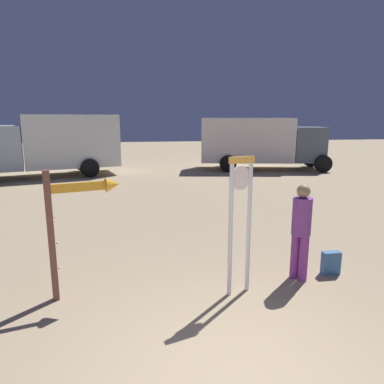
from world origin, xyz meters
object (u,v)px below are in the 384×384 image
standing_clock (240,212)px  box_truck_far (54,143)px  backpack (331,263)px  box_truck_near (259,141)px  arrow_sign (77,211)px  person_near_clock (301,227)px

standing_clock → box_truck_far: 14.25m
backpack → box_truck_near: (3.32, 13.37, 1.36)m
standing_clock → arrow_sign: 2.58m
backpack → box_truck_far: 14.81m
standing_clock → person_near_clock: 1.31m
standing_clock → box_truck_far: box_truck_far is taller
person_near_clock → box_truck_far: bearing=117.9°
arrow_sign → backpack: arrow_sign is taller
arrow_sign → person_near_clock: bearing=-0.5°
standing_clock → box_truck_near: 14.74m
arrow_sign → standing_clock: bearing=-7.3°
standing_clock → box_truck_near: box_truck_near is taller
standing_clock → backpack: (1.90, 0.41, -1.16)m
standing_clock → box_truck_far: (-5.57, 13.12, 0.26)m
person_near_clock → backpack: (0.69, 0.12, -0.76)m
backpack → box_truck_far: bearing=120.4°
backpack → person_near_clock: bearing=-170.5°
box_truck_near → person_near_clock: bearing=-106.6°
person_near_clock → box_truck_near: 14.09m
box_truck_far → person_near_clock: bearing=-62.1°
arrow_sign → box_truck_near: size_ratio=0.29×
arrow_sign → person_near_clock: (3.76, -0.04, -0.45)m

